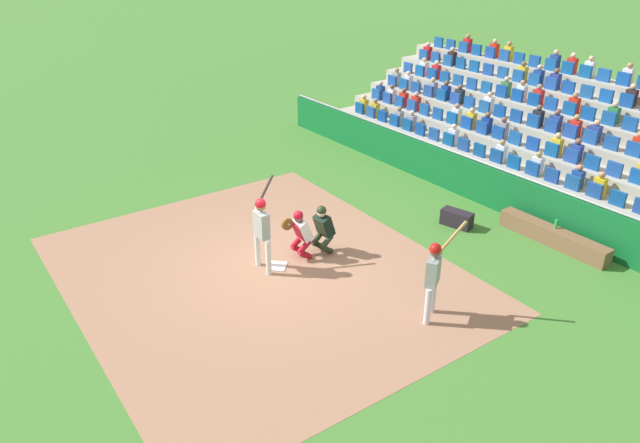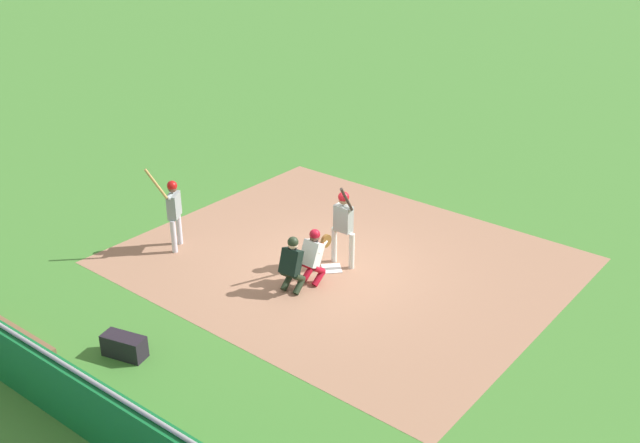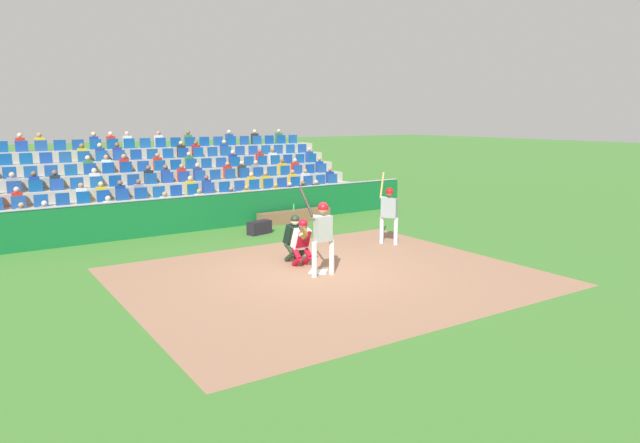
% 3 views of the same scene
% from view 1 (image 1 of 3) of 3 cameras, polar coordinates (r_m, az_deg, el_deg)
% --- Properties ---
extents(ground_plane, '(160.00, 160.00, 0.00)m').
position_cam_1_polar(ground_plane, '(14.43, -4.10, -4.27)').
color(ground_plane, '#3F782F').
extents(infield_dirt_patch, '(9.92, 8.37, 0.01)m').
position_cam_1_polar(infield_dirt_patch, '(14.21, -5.80, -4.86)').
color(infield_dirt_patch, '#9A6E55').
rests_on(infield_dirt_patch, ground_plane).
extents(home_plate_marker, '(0.62, 0.62, 0.02)m').
position_cam_1_polar(home_plate_marker, '(14.43, -4.10, -4.22)').
color(home_plate_marker, white).
rests_on(home_plate_marker, infield_dirt_patch).
extents(batter_at_plate, '(0.67, 0.70, 2.19)m').
position_cam_1_polar(batter_at_plate, '(13.80, -5.55, -0.41)').
color(batter_at_plate, silver).
rests_on(batter_at_plate, ground_plane).
extents(catcher_crouching, '(0.48, 0.72, 1.29)m').
position_cam_1_polar(catcher_crouching, '(14.44, -1.91, -0.93)').
color(catcher_crouching, '#AB0F21').
rests_on(catcher_crouching, ground_plane).
extents(home_plate_umpire, '(0.50, 0.50, 1.30)m').
position_cam_1_polar(home_plate_umpire, '(14.66, 0.28, -0.51)').
color(home_plate_umpire, '#212D1C').
rests_on(home_plate_umpire, ground_plane).
extents(dugout_wall, '(17.52, 0.24, 1.25)m').
position_cam_1_polar(dugout_wall, '(18.30, 14.03, 4.00)').
color(dugout_wall, '#10612B').
rests_on(dugout_wall, ground_plane).
extents(dugout_bench, '(3.00, 0.40, 0.44)m').
position_cam_1_polar(dugout_bench, '(16.37, 21.19, -1.32)').
color(dugout_bench, brown).
rests_on(dugout_bench, ground_plane).
extents(water_bottle_on_bench, '(0.07, 0.07, 0.24)m').
position_cam_1_polar(water_bottle_on_bench, '(16.27, 21.46, -0.20)').
color(water_bottle_on_bench, green).
rests_on(water_bottle_on_bench, dugout_bench).
extents(equipment_duffel_bag, '(0.90, 0.55, 0.44)m').
position_cam_1_polar(equipment_duffel_bag, '(16.58, 12.83, 0.27)').
color(equipment_duffel_bag, black).
rests_on(equipment_duffel_bag, ground_plane).
extents(on_deck_batter, '(0.48, 0.88, 2.18)m').
position_cam_1_polar(on_deck_batter, '(12.29, 10.72, -4.75)').
color(on_deck_batter, silver).
rests_on(on_deck_batter, ground_plane).
extents(bleacher_stand, '(16.97, 5.16, 3.26)m').
position_cam_1_polar(bleacher_stand, '(22.10, 22.65, 7.63)').
color(bleacher_stand, '#A7A596').
rests_on(bleacher_stand, ground_plane).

